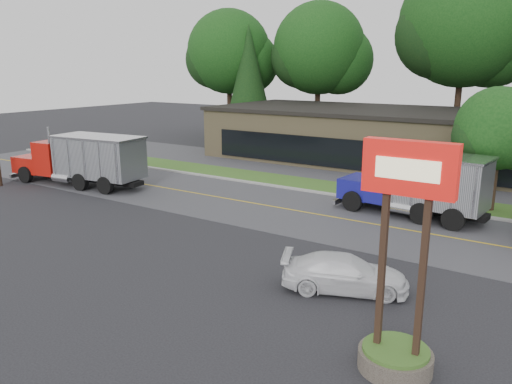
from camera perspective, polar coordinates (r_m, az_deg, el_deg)
ground at (r=21.07m, az=-10.52°, el=-7.31°), size 140.00×140.00×0.00m
road at (r=27.89m, az=2.31°, el=-1.77°), size 60.00×8.00×0.02m
center_line at (r=27.89m, az=2.31°, el=-1.77°), size 60.00×0.12×0.01m
curb at (r=31.45m, az=6.25°, el=-0.02°), size 60.00×0.30×0.12m
grass_verge at (r=33.02m, az=7.68°, el=0.62°), size 60.00×3.40×0.03m
far_parking at (r=37.49m, az=11.01°, el=2.09°), size 60.00×7.00×0.02m
strip_mall at (r=42.10m, az=16.82°, el=5.80°), size 32.00×12.00×4.00m
bilo_sign at (r=13.21m, az=16.11°, el=-11.44°), size 2.20×1.90×5.95m
tree_far_a at (r=57.11m, az=-2.91°, el=15.27°), size 9.72×9.15×13.87m
tree_far_b at (r=53.65m, az=7.41°, el=15.49°), size 9.96×9.37×14.20m
tree_far_c at (r=49.24m, az=23.00°, el=16.85°), size 11.99×11.29×17.11m
evergreen_left at (r=53.16m, az=-0.82°, el=12.94°), size 5.27×5.27×11.97m
tree_verge at (r=29.51m, az=26.00°, el=6.12°), size 4.68×4.40×6.67m
dump_truck_red at (r=34.51m, az=-19.12°, el=3.62°), size 10.23×3.68×3.36m
dump_truck_blue at (r=26.99m, az=18.27°, el=0.94°), size 7.76×3.30×3.36m
rally_car at (r=17.85m, az=10.12°, el=-9.12°), size 4.71×3.34×1.27m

